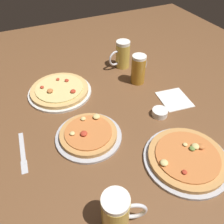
# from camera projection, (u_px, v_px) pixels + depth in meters

# --- Properties ---
(ground_plane) EXTENTS (2.40, 2.40, 0.03)m
(ground_plane) POSITION_uv_depth(u_px,v_px,m) (112.00, 118.00, 1.09)
(ground_plane) COLOR brown
(pizza_plate_near) EXTENTS (0.33, 0.33, 0.05)m
(pizza_plate_near) POSITION_uv_depth(u_px,v_px,m) (187.00, 158.00, 0.88)
(pizza_plate_near) COLOR #B2B2B7
(pizza_plate_near) RESTS_ON ground_plane
(pizza_plate_far) EXTENTS (0.32, 0.32, 0.05)m
(pizza_plate_far) POSITION_uv_depth(u_px,v_px,m) (60.00, 90.00, 1.20)
(pizza_plate_far) COLOR silver
(pizza_plate_far) RESTS_ON ground_plane
(pizza_plate_side) EXTENTS (0.28, 0.28, 0.05)m
(pizza_plate_side) POSITION_uv_depth(u_px,v_px,m) (89.00, 135.00, 0.97)
(pizza_plate_side) COLOR #B2B2B7
(pizza_plate_side) RESTS_ON ground_plane
(beer_mug_dark) EXTENTS (0.13, 0.08, 0.14)m
(beer_mug_dark) POSITION_uv_depth(u_px,v_px,m) (117.00, 211.00, 0.67)
(beer_mug_dark) COLOR gold
(beer_mug_dark) RESTS_ON ground_plane
(beer_mug_amber) EXTENTS (0.14, 0.08, 0.16)m
(beer_mug_amber) POSITION_uv_depth(u_px,v_px,m) (122.00, 55.00, 1.35)
(beer_mug_amber) COLOR gold
(beer_mug_amber) RESTS_ON ground_plane
(beer_mug_pale) EXTENTS (0.12, 0.09, 0.16)m
(beer_mug_pale) POSITION_uv_depth(u_px,v_px,m) (139.00, 69.00, 1.23)
(beer_mug_pale) COLOR #B27A23
(beer_mug_pale) RESTS_ON ground_plane
(ramekin_sauce) EXTENTS (0.07, 0.07, 0.03)m
(ramekin_sauce) POSITION_uv_depth(u_px,v_px,m) (160.00, 113.00, 1.07)
(ramekin_sauce) COLOR white
(ramekin_sauce) RESTS_ON ground_plane
(napkin_folded) EXTENTS (0.16, 0.18, 0.01)m
(napkin_folded) POSITION_uv_depth(u_px,v_px,m) (174.00, 99.00, 1.16)
(napkin_folded) COLOR white
(napkin_folded) RESTS_ON ground_plane
(knife_right) EXTENTS (0.04, 0.21, 0.01)m
(knife_right) POSITION_uv_depth(u_px,v_px,m) (23.00, 152.00, 0.92)
(knife_right) COLOR silver
(knife_right) RESTS_ON ground_plane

